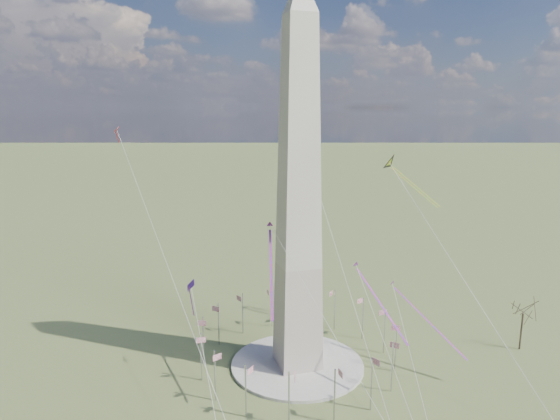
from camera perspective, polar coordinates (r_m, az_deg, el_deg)
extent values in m
plane|color=#4E6532|center=(142.49, 1.99, -17.37)|extent=(2000.00, 2000.00, 0.00)
cylinder|color=#B5B1A5|center=(142.30, 2.00, -17.23)|extent=(36.00, 36.00, 0.80)
cylinder|color=#BABBC1|center=(148.95, 11.82, -13.47)|extent=(0.36, 0.36, 13.00)
cube|color=#AF1731|center=(147.85, 11.67, -11.41)|extent=(2.40, 0.08, 1.50)
cylinder|color=#BABBC1|center=(156.14, 9.42, -12.16)|extent=(0.36, 0.36, 13.00)
cube|color=#AF1731|center=(154.89, 9.12, -10.22)|extent=(2.25, 0.99, 1.50)
cylinder|color=#BABBC1|center=(161.02, 6.25, -11.31)|extent=(0.36, 0.36, 13.00)
cube|color=#AF1731|center=(159.50, 5.86, -9.48)|extent=(1.75, 1.75, 1.50)
cylinder|color=#BABBC1|center=(163.07, 2.69, -10.95)|extent=(0.36, 0.36, 13.00)
cube|color=#AF1731|center=(161.18, 2.24, -9.19)|extent=(0.99, 2.25, 1.50)
cylinder|color=#BABBC1|center=(162.08, -0.93, -11.08)|extent=(0.36, 0.36, 13.00)
cube|color=#AF1731|center=(159.80, -1.39, -9.38)|extent=(0.08, 2.40, 1.50)
cylinder|color=#BABBC1|center=(158.16, -4.29, -11.71)|extent=(0.36, 0.36, 13.00)
cube|color=#AF1731|center=(155.46, -4.72, -10.03)|extent=(0.99, 2.25, 1.50)
cylinder|color=#BABBC1|center=(151.70, -7.02, -12.82)|extent=(0.36, 0.36, 13.00)
cube|color=#AF1731|center=(148.63, -7.37, -11.13)|extent=(1.75, 1.75, 1.50)
cylinder|color=#BABBC1|center=(143.44, -8.74, -14.38)|extent=(0.36, 0.36, 13.00)
cube|color=#AF1731|center=(140.06, -8.95, -12.65)|extent=(2.25, 0.99, 1.50)
cylinder|color=#BABBC1|center=(134.41, -9.01, -16.27)|extent=(0.36, 0.36, 13.00)
cube|color=#AF1731|center=(130.86, -9.01, -14.47)|extent=(2.40, 0.08, 1.50)
cylinder|color=#BABBC1|center=(125.98, -7.45, -18.25)|extent=(0.36, 0.36, 13.00)
cube|color=#AF1731|center=(122.44, -7.19, -16.35)|extent=(2.25, 0.99, 1.50)
cylinder|color=#BABBC1|center=(119.68, -3.94, -19.92)|extent=(0.36, 0.36, 13.00)
cube|color=#AF1731|center=(116.38, -3.41, -17.87)|extent=(1.75, 1.75, 1.50)
cylinder|color=#BABBC1|center=(116.87, 1.02, -20.74)|extent=(0.36, 0.36, 13.00)
cube|color=#AF1731|center=(114.03, 1.72, -18.52)|extent=(0.99, 2.25, 1.50)
cylinder|color=#BABBC1|center=(118.24, 6.24, -20.39)|extent=(0.36, 0.36, 13.00)
cube|color=#AF1731|center=(115.97, 6.93, -18.05)|extent=(0.08, 2.40, 1.50)
cylinder|color=#BABBC1|center=(123.43, 10.39, -19.03)|extent=(0.36, 0.36, 13.00)
cube|color=#AF1731|center=(121.72, 10.90, -16.66)|extent=(0.99, 2.25, 1.50)
cylinder|color=#BABBC1|center=(131.29, 12.69, -17.14)|extent=(0.36, 0.36, 13.00)
cube|color=#AF1731|center=(129.97, 12.96, -14.83)|extent=(1.75, 1.75, 1.50)
cylinder|color=#BABBC1|center=(140.27, 13.06, -15.18)|extent=(0.36, 0.36, 13.00)
cube|color=#AF1731|center=(139.16, 13.09, -12.99)|extent=(2.25, 0.99, 1.50)
cylinder|color=#45332A|center=(164.10, 25.85, -12.38)|extent=(0.49, 0.49, 11.07)
cube|color=#FF9C0D|center=(153.47, 15.28, 2.65)|extent=(9.49, 12.50, 10.71)
cube|color=#FF9C0D|center=(151.67, 15.00, 2.56)|extent=(9.49, 12.50, 10.71)
cube|color=#471C7F|center=(132.00, -10.15, -8.44)|extent=(2.02, 3.30, 2.72)
cube|color=red|center=(133.60, -10.08, -10.25)|extent=(1.63, 3.27, 9.41)
cube|color=red|center=(128.05, 11.48, -10.59)|extent=(4.70, 20.18, 12.82)
cube|color=red|center=(118.62, -1.03, -7.06)|extent=(6.30, 22.87, 14.67)
cube|color=red|center=(140.87, 16.67, -12.18)|extent=(11.31, 19.45, 13.77)
cube|color=red|center=(159.29, -18.16, 8.70)|extent=(1.54, 2.27, 1.74)
cube|color=red|center=(159.38, -18.12, 8.01)|extent=(1.13, 1.32, 3.99)
cube|color=white|center=(170.10, 0.92, 13.16)|extent=(1.25, 1.62, 1.53)
cube|color=white|center=(170.06, 0.92, 12.59)|extent=(0.50, 1.34, 3.50)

